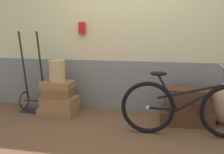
% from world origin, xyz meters
% --- Properties ---
extents(ground, '(9.64, 5.20, 0.06)m').
position_xyz_m(ground, '(0.00, 0.00, -0.03)').
color(ground, brown).
extents(station_building, '(7.64, 0.74, 3.00)m').
position_xyz_m(station_building, '(0.01, 0.85, 1.51)').
color(station_building, slate).
rests_on(station_building, ground).
extents(suitcase_0, '(0.61, 0.44, 0.12)m').
position_xyz_m(suitcase_0, '(-1.11, 0.35, 0.06)').
color(suitcase_0, olive).
rests_on(suitcase_0, ground).
extents(suitcase_1, '(0.60, 0.46, 0.18)m').
position_xyz_m(suitcase_1, '(-1.08, 0.38, 0.21)').
color(suitcase_1, olive).
rests_on(suitcase_1, suitcase_0).
extents(suitcase_2, '(0.47, 0.36, 0.15)m').
position_xyz_m(suitcase_2, '(-1.10, 0.36, 0.37)').
color(suitcase_2, brown).
rests_on(suitcase_2, suitcase_1).
extents(suitcase_3, '(0.49, 0.35, 0.11)m').
position_xyz_m(suitcase_3, '(-1.11, 0.37, 0.50)').
color(suitcase_3, olive).
rests_on(suitcase_3, suitcase_2).
extents(suitcase_4, '(0.76, 0.43, 0.21)m').
position_xyz_m(suitcase_4, '(0.94, 0.37, 0.11)').
color(suitcase_4, '#4C2D19').
rests_on(suitcase_4, ground).
extents(suitcase_5, '(0.67, 0.42, 0.15)m').
position_xyz_m(suitcase_5, '(0.94, 0.40, 0.29)').
color(suitcase_5, '#4C2D19').
rests_on(suitcase_5, suitcase_4).
extents(suitcase_6, '(0.59, 0.42, 0.18)m').
position_xyz_m(suitcase_6, '(0.96, 0.36, 0.45)').
color(suitcase_6, '#4C2D19').
rests_on(suitcase_6, suitcase_5).
extents(wicker_basket, '(0.26, 0.26, 0.34)m').
position_xyz_m(wicker_basket, '(-1.11, 0.38, 0.73)').
color(wicker_basket, tan).
rests_on(wicker_basket, suitcase_3).
extents(luggage_trolley, '(0.41, 0.38, 1.36)m').
position_xyz_m(luggage_trolley, '(-1.63, 0.49, 0.31)').
color(luggage_trolley, black).
rests_on(luggage_trolley, ground).
extents(bicycle, '(1.74, 0.46, 0.94)m').
position_xyz_m(bicycle, '(0.89, -0.07, 0.38)').
color(bicycle, black).
rests_on(bicycle, ground).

